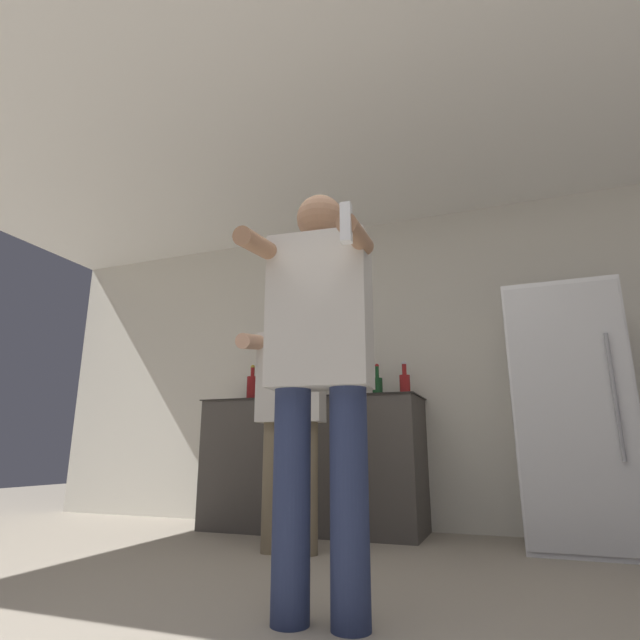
% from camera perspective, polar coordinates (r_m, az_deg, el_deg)
% --- Properties ---
extents(wall_back, '(7.00, 0.06, 2.55)m').
position_cam_1_polar(wall_back, '(4.18, 10.12, -5.04)').
color(wall_back, beige).
rests_on(wall_back, ground_plane).
extents(ceiling_slab, '(7.00, 3.38, 0.05)m').
position_cam_1_polar(ceiling_slab, '(3.35, 4.01, 21.64)').
color(ceiling_slab, silver).
rests_on(ceiling_slab, wall_back).
extents(refrigerator, '(0.68, 0.75, 1.63)m').
position_cam_1_polar(refrigerator, '(3.69, 26.50, -9.68)').
color(refrigerator, white).
rests_on(refrigerator, ground_plane).
extents(counter, '(1.71, 0.62, 0.98)m').
position_cam_1_polar(counter, '(4.01, -0.84, -16.08)').
color(counter, '#47423D').
rests_on(counter, ground_plane).
extents(bottle_brown_liquor, '(0.08, 0.08, 0.26)m').
position_cam_1_polar(bottle_brown_liquor, '(4.15, -1.62, -7.76)').
color(bottle_brown_liquor, '#194723').
rests_on(bottle_brown_liquor, counter).
extents(bottle_amber_bourbon, '(0.09, 0.09, 0.33)m').
position_cam_1_polar(bottle_amber_bourbon, '(4.36, -7.77, -7.74)').
color(bottle_amber_bourbon, maroon).
rests_on(bottle_amber_bourbon, counter).
extents(bottle_tall_gin, '(0.08, 0.08, 0.27)m').
position_cam_1_polar(bottle_tall_gin, '(3.96, 6.59, -7.53)').
color(bottle_tall_gin, '#194723').
rests_on(bottle_tall_gin, counter).
extents(bottle_red_label, '(0.08, 0.08, 0.28)m').
position_cam_1_polar(bottle_red_label, '(3.91, 9.68, -7.19)').
color(bottle_red_label, maroon).
rests_on(bottle_red_label, counter).
extents(person_woman_foreground, '(0.48, 0.50, 1.64)m').
position_cam_1_polar(person_woman_foreground, '(1.94, -0.05, -4.90)').
color(person_woman_foreground, navy).
rests_on(person_woman_foreground, ground_plane).
extents(person_man_side, '(0.53, 0.53, 1.53)m').
position_cam_1_polar(person_man_side, '(3.20, -3.39, -8.68)').
color(person_man_side, '#75664C').
rests_on(person_man_side, ground_plane).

